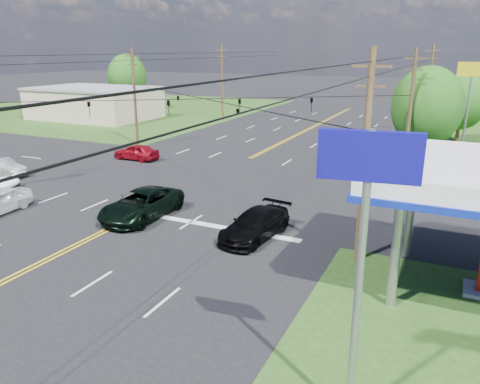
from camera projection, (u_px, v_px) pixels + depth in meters
The scene contains 21 objects.
ground at pixel (206, 181), 34.76m from camera, with size 280.00×280.00×0.00m, color black.
grass_nw at pixel (115, 108), 76.67m from camera, with size 46.00×48.00×0.03m, color #224516.
stop_bar at pixel (215, 226), 25.81m from camera, with size 10.00×0.50×0.02m, color silver.
retail_nw at pixel (95, 104), 65.40m from camera, with size 16.00×11.00×4.00m, color #CAB397.
pole_se at pixel (365, 157), 20.25m from camera, with size 1.60×0.28×9.50m.
pole_nw at pixel (135, 96), 46.39m from camera, with size 1.60×0.28×9.50m.
pole_ne at pixel (410, 110), 35.83m from camera, with size 1.60×0.28×9.50m.
pole_left_far at pixel (222, 82), 62.76m from camera, with size 1.60×0.28×10.00m.
pole_right_far at pixel (429, 88), 52.20m from camera, with size 1.60×0.28×10.00m.
span_wire_signals at pixel (204, 99), 33.00m from camera, with size 26.00×18.00×1.13m.
power_lines at pixel (188, 61), 30.51m from camera, with size 26.04×100.00×0.64m.
tree_right_a at pixel (427, 107), 38.03m from camera, with size 5.70×5.70×8.18m.
tree_right_b at pixel (462, 102), 47.59m from camera, with size 4.94×4.94×7.09m.
tree_far_l at pixel (127, 76), 73.93m from camera, with size 6.08×6.08×8.72m.
pickup_dkgreen at pixel (142, 204), 26.97m from camera, with size 2.65×5.75×1.60m, color black.
suv_black at pixel (255, 224), 24.09m from camera, with size 2.01×4.95×1.44m, color black.
sedan_silver at pixel (3, 168), 35.79m from camera, with size 1.43×4.10×1.35m, color silver.
sedan_red at pixel (136, 152), 41.11m from camera, with size 1.66×4.13×1.41m, color maroon.
polesign_se at pixel (366, 202), 10.61m from camera, with size 2.28×0.54×7.72m.
polesign_ne at pixel (471, 84), 38.42m from camera, with size 2.32×0.36×8.39m.
snowpile_b at pixel (1, 189), 32.69m from camera, with size 2.20×2.71×0.76m, color white.
Camera 1 is at (16.52, -17.23, 9.39)m, focal length 35.00 mm.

